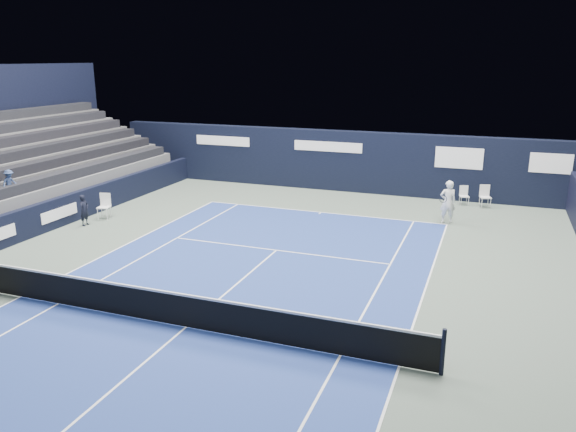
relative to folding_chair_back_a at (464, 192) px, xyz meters
name	(u,v)px	position (x,y,z in m)	size (l,w,h in m)	color
ground	(221,298)	(-5.88, -13.61, -0.60)	(48.00, 48.00, 0.00)	#4D5C51
court_surface	(186,327)	(-5.88, -15.61, -0.60)	(10.97, 23.77, 0.01)	navy
folding_chair_back_a	(464,192)	(0.00, 0.00, 0.00)	(0.50, 0.52, 0.90)	silver
folding_chair_back_b	(485,195)	(0.95, -0.18, -0.01)	(0.58, 0.57, 1.04)	silver
line_judge_chair	(105,204)	(-14.39, -7.81, 0.02)	(0.57, 0.55, 1.08)	white
line_judge	(84,210)	(-14.47, -9.01, 0.04)	(0.47, 0.31, 1.29)	black
court_markings	(186,327)	(-5.88, -15.61, -0.59)	(11.03, 23.83, 0.00)	white
tennis_net	(185,310)	(-5.88, -15.61, -0.09)	(12.90, 0.10, 1.10)	black
back_sponsor_wall	(348,161)	(-5.88, 0.89, 0.95)	(26.00, 0.63, 3.10)	black
side_barrier_left	(56,213)	(-15.38, -9.63, 0.00)	(0.33, 22.00, 1.20)	black
spectator_stand	(0,170)	(-19.16, -8.62, 1.35)	(6.00, 18.00, 6.40)	#525255
tennis_player	(448,202)	(-0.46, -3.46, 0.31)	(0.77, 0.93, 1.82)	white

